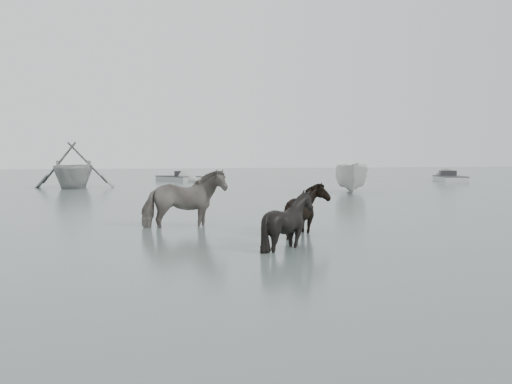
% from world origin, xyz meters
% --- Properties ---
extents(ground, '(140.00, 140.00, 0.00)m').
position_xyz_m(ground, '(0.00, 0.00, 0.00)').
color(ground, '#576762').
rests_on(ground, ground).
extents(pony_pinto, '(2.17, 1.12, 1.77)m').
position_xyz_m(pony_pinto, '(-1.67, 2.34, 0.88)').
color(pony_pinto, black).
rests_on(pony_pinto, ground).
extents(pony_dark, '(1.49, 1.65, 1.46)m').
position_xyz_m(pony_dark, '(0.94, 0.19, 0.73)').
color(pony_dark, black).
rests_on(pony_dark, ground).
extents(pony_black, '(1.38, 1.25, 1.42)m').
position_xyz_m(pony_black, '(-0.03, -1.45, 0.71)').
color(pony_black, black).
rests_on(pony_black, ground).
extents(rowboat_trail, '(4.93, 5.57, 2.73)m').
position_xyz_m(rowboat_trail, '(-5.80, 21.59, 1.37)').
color(rowboat_trail, '#A0A29F').
rests_on(rowboat_trail, ground).
extents(boat_small, '(2.89, 4.48, 1.62)m').
position_xyz_m(boat_small, '(7.83, 14.00, 0.81)').
color(boat_small, '#BABBB6').
rests_on(boat_small, ground).
extents(skiff_port, '(2.99, 5.22, 0.75)m').
position_xyz_m(skiff_port, '(19.62, 24.10, 0.38)').
color(skiff_port, '#AFB2AF').
rests_on(skiff_port, ground).
extents(skiff_mid, '(3.73, 4.67, 0.75)m').
position_xyz_m(skiff_mid, '(0.76, 28.71, 0.38)').
color(skiff_mid, gray).
rests_on(skiff_mid, ground).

